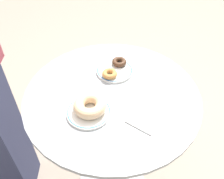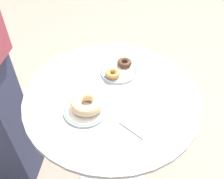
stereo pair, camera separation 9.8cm
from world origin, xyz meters
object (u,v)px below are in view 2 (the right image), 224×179
object	(u,v)px
donut_glazed	(87,103)
donut_old_fashioned	(113,74)
paper_napkin	(142,119)
donut_chocolate	(124,63)
cafe_table	(112,130)
plate_left	(86,109)
plate_right	(119,71)

from	to	relation	value
donut_glazed	donut_old_fashioned	distance (m)	0.21
donut_glazed	paper_napkin	bearing A→B (deg)	-70.06
donut_glazed	donut_chocolate	distance (m)	0.31
paper_napkin	donut_old_fashioned	bearing A→B (deg)	59.29
cafe_table	plate_left	distance (m)	0.29
donut_old_fashioned	plate_right	bearing A→B (deg)	-0.86
donut_chocolate	donut_old_fashioned	xyz separation A→B (m)	(-0.09, 0.00, 0.00)
paper_napkin	plate_right	bearing A→B (deg)	51.22
plate_left	plate_right	world-z (taller)	same
paper_napkin	donut_glazed	bearing A→B (deg)	109.94
cafe_table	donut_chocolate	xyz separation A→B (m)	(0.18, 0.05, 0.27)
cafe_table	donut_chocolate	world-z (taller)	donut_chocolate
plate_left	donut_old_fashioned	xyz separation A→B (m)	(0.22, 0.02, 0.02)
plate_left	donut_chocolate	xyz separation A→B (m)	(0.32, 0.02, 0.02)
cafe_table	plate_left	size ratio (longest dim) A/B	4.48
donut_glazed	cafe_table	bearing A→B (deg)	-14.24
plate_right	paper_napkin	size ratio (longest dim) A/B	1.20
cafe_table	donut_old_fashioned	distance (m)	0.29
plate_left	donut_old_fashioned	size ratio (longest dim) A/B	2.56
plate_right	paper_napkin	xyz separation A→B (m)	(-0.18, -0.23, -0.00)
plate_right	donut_old_fashioned	world-z (taller)	donut_old_fashioned
donut_chocolate	donut_old_fashioned	world-z (taller)	same
plate_right	donut_old_fashioned	distance (m)	0.05
donut_glazed	donut_chocolate	size ratio (longest dim) A/B	1.91
cafe_table	plate_left	world-z (taller)	plate_left
donut_old_fashioned	paper_napkin	size ratio (longest dim) A/B	0.48
cafe_table	donut_glazed	bearing A→B (deg)	165.76
plate_left	donut_old_fashioned	world-z (taller)	donut_old_fashioned
donut_glazed	plate_left	bearing A→B (deg)	171.69
donut_glazed	paper_napkin	size ratio (longest dim) A/B	0.92
cafe_table	paper_napkin	xyz separation A→B (m)	(-0.05, -0.17, 0.25)
donut_chocolate	donut_old_fashioned	bearing A→B (deg)	179.37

